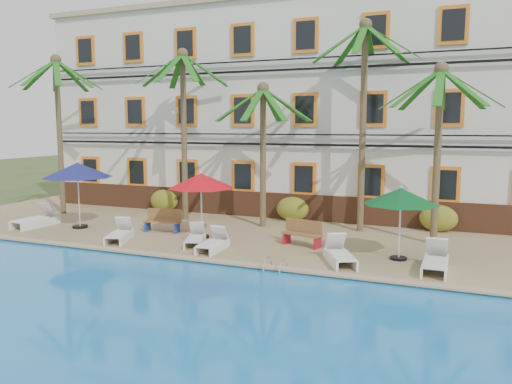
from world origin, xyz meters
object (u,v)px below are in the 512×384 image
at_px(palm_b, 184,111).
at_px(palm_e, 439,127).
at_px(umbrella_blue, 78,170).
at_px(lounger_f, 435,261).
at_px(lounger_b, 120,234).
at_px(palm_d, 364,98).
at_px(lounger_c, 195,238).
at_px(bench_left, 163,220).
at_px(umbrella_red, 201,181).
at_px(lounger_d, 213,243).
at_px(palm_c, 263,133).
at_px(umbrella_green, 401,197).
at_px(bench_right, 303,233).
at_px(lounger_a, 36,219).
at_px(lounger_e, 340,254).
at_px(pool_ladder, 275,270).
at_px(palm_a, 58,112).

distance_m(palm_b, palm_e, 10.89).
distance_m(umbrella_blue, lounger_f, 14.44).
xyz_separation_m(umbrella_blue, lounger_b, (3.09, -1.39, -2.16)).
xyz_separation_m(palm_d, lounger_f, (3.11, -4.93, -5.08)).
distance_m(lounger_c, bench_left, 2.80).
xyz_separation_m(umbrella_red, lounger_d, (1.31, -1.63, -1.93)).
bearing_deg(lounger_d, lounger_f, 1.82).
relative_size(palm_c, umbrella_blue, 2.14).
bearing_deg(umbrella_green, lounger_c, -174.41).
bearing_deg(lounger_c, umbrella_green, 5.59).
relative_size(lounger_c, bench_right, 1.11).
distance_m(umbrella_blue, umbrella_red, 5.69).
bearing_deg(umbrella_green, palm_b, 160.37).
height_order(umbrella_red, umbrella_green, umbrella_red).
relative_size(palm_b, lounger_d, 4.47).
height_order(palm_e, bench_left, palm_e).
height_order(umbrella_blue, umbrella_green, umbrella_blue).
bearing_deg(lounger_a, lounger_b, -10.11).
bearing_deg(lounger_a, lounger_e, -3.71).
height_order(palm_c, lounger_b, palm_c).
xyz_separation_m(palm_b, lounger_c, (2.83, -4.22, -4.70)).
distance_m(umbrella_blue, pool_ladder, 10.47).
relative_size(lounger_e, pool_ladder, 2.65).
bearing_deg(umbrella_red, palm_c, 64.33).
height_order(palm_c, lounger_f, palm_c).
xyz_separation_m(palm_c, palm_e, (6.94, -0.63, 0.26)).
relative_size(palm_e, umbrella_red, 2.54).
bearing_deg(palm_e, lounger_b, -160.25).
xyz_separation_m(lounger_b, lounger_f, (11.15, 0.24, 0.03)).
bearing_deg(palm_b, palm_a, -172.51).
relative_size(bench_left, pool_ladder, 2.09).
height_order(palm_b, palm_d, palm_d).
xyz_separation_m(umbrella_red, lounger_a, (-7.60, -0.75, -1.87)).
bearing_deg(lounger_c, umbrella_red, 106.52).
height_order(palm_a, lounger_f, palm_a).
xyz_separation_m(lounger_e, lounger_f, (2.82, 0.21, 0.01)).
height_order(umbrella_blue, pool_ladder, umbrella_blue).
distance_m(palm_c, palm_e, 6.97).
bearing_deg(lounger_e, lounger_f, 4.25).
bearing_deg(lounger_b, lounger_f, 1.22).
bearing_deg(palm_d, palm_e, -23.15).
xyz_separation_m(umbrella_green, lounger_b, (-10.00, -1.19, -1.77)).
distance_m(palm_a, lounger_a, 5.64).
xyz_separation_m(palm_c, umbrella_blue, (-7.08, -3.17, -1.57)).
bearing_deg(palm_a, lounger_a, -66.46).
xyz_separation_m(palm_c, lounger_f, (7.16, -4.32, -3.70)).
relative_size(palm_e, lounger_e, 3.30).
bearing_deg(lounger_a, lounger_f, -2.32).
xyz_separation_m(lounger_a, lounger_b, (5.00, -0.89, -0.04)).
relative_size(palm_d, umbrella_green, 3.52).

